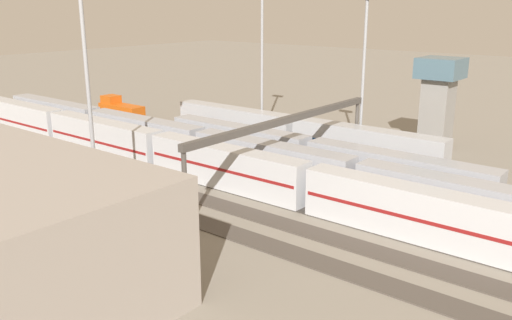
% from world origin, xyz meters
% --- Properties ---
extents(ground_plane, '(400.00, 400.00, 0.00)m').
position_xyz_m(ground_plane, '(0.00, 0.00, 0.00)').
color(ground_plane, gray).
extents(track_bed_0, '(140.00, 2.80, 0.12)m').
position_xyz_m(track_bed_0, '(0.00, -15.00, 0.06)').
color(track_bed_0, '#3D3833').
rests_on(track_bed_0, ground_plane).
extents(track_bed_1, '(140.00, 2.80, 0.12)m').
position_xyz_m(track_bed_1, '(0.00, -10.00, 0.06)').
color(track_bed_1, '#3D3833').
rests_on(track_bed_1, ground_plane).
extents(track_bed_2, '(140.00, 2.80, 0.12)m').
position_xyz_m(track_bed_2, '(0.00, -5.00, 0.06)').
color(track_bed_2, '#3D3833').
rests_on(track_bed_2, ground_plane).
extents(track_bed_3, '(140.00, 2.80, 0.12)m').
position_xyz_m(track_bed_3, '(0.00, 0.00, 0.06)').
color(track_bed_3, '#4C443D').
rests_on(track_bed_3, ground_plane).
extents(track_bed_4, '(140.00, 2.80, 0.12)m').
position_xyz_m(track_bed_4, '(0.00, 5.00, 0.06)').
color(track_bed_4, '#3D3833').
rests_on(track_bed_4, ground_plane).
extents(track_bed_5, '(140.00, 2.80, 0.12)m').
position_xyz_m(track_bed_5, '(0.00, 10.00, 0.06)').
color(track_bed_5, '#4C443D').
rests_on(track_bed_5, ground_plane).
extents(track_bed_6, '(140.00, 2.80, 0.12)m').
position_xyz_m(track_bed_6, '(0.00, 15.00, 0.06)').
color(track_bed_6, '#4C443D').
rests_on(track_bed_6, ground_plane).
extents(train_on_track_3, '(119.80, 3.00, 5.00)m').
position_xyz_m(train_on_track_3, '(0.25, 0.00, 2.62)').
color(train_on_track_3, '#A8AAB2').
rests_on(train_on_track_3, ground_plane).
extents(train_on_track_4, '(95.60, 3.06, 5.00)m').
position_xyz_m(train_on_track_4, '(15.38, 5.00, 2.61)').
color(train_on_track_4, silver).
rests_on(train_on_track_4, ground_plane).
extents(train_on_track_2, '(47.20, 3.00, 5.00)m').
position_xyz_m(train_on_track_2, '(-2.28, -5.00, 2.62)').
color(train_on_track_2, '#A8AAB2').
rests_on(train_on_track_2, ground_plane).
extents(train_on_track_1, '(10.00, 3.00, 5.00)m').
position_xyz_m(train_on_track_1, '(42.98, -10.00, 2.16)').
color(train_on_track_1, '#D85914').
rests_on(train_on_track_1, ground_plane).
extents(train_on_track_0, '(47.20, 3.06, 5.00)m').
position_xyz_m(train_on_track_0, '(7.00, -15.00, 2.60)').
color(train_on_track_0, '#B7BABF').
rests_on(train_on_track_0, ground_plane).
extents(light_mast_0, '(2.80, 0.70, 23.39)m').
position_xyz_m(light_mast_0, '(-2.57, -17.89, 15.23)').
color(light_mast_0, '#9EA0A5').
rests_on(light_mast_0, ground_plane).
extents(light_mast_1, '(2.80, 0.70, 29.94)m').
position_xyz_m(light_mast_1, '(11.26, 17.88, 18.82)').
color(light_mast_1, '#9EA0A5').
rests_on(light_mast_1, ground_plane).
extents(light_mast_2, '(2.80, 0.70, 27.86)m').
position_xyz_m(light_mast_2, '(16.54, -18.94, 17.69)').
color(light_mast_2, '#9EA0A5').
rests_on(light_mast_2, ground_plane).
extents(signal_gantry, '(0.70, 35.00, 8.80)m').
position_xyz_m(signal_gantry, '(-2.36, 0.00, 7.65)').
color(signal_gantry, '#4C4742').
rests_on(signal_gantry, ground_plane).
extents(control_tower, '(6.00, 6.00, 14.14)m').
position_xyz_m(control_tower, '(-10.06, -27.50, 8.24)').
color(control_tower, gray).
rests_on(control_tower, ground_plane).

